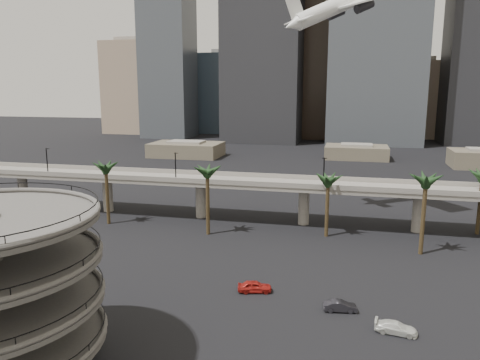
% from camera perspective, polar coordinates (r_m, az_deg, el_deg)
% --- Properties ---
extents(overpass, '(130.00, 9.30, 14.70)m').
position_cam_1_polar(overpass, '(97.00, 1.36, -0.79)').
color(overpass, gray).
rests_on(overpass, ground).
extents(palm_trees, '(76.40, 18.40, 14.00)m').
position_cam_1_polar(palm_trees, '(86.90, 7.77, 0.35)').
color(palm_trees, '#43331C').
rests_on(palm_trees, ground).
extents(low_buildings, '(135.00, 27.50, 6.80)m').
position_cam_1_polar(low_buildings, '(182.23, 9.26, 3.32)').
color(low_buildings, brown).
rests_on(low_buildings, ground).
extents(skyline, '(269.00, 86.00, 120.65)m').
position_cam_1_polar(skyline, '(255.45, 12.77, 14.70)').
color(skyline, gray).
rests_on(skyline, ground).
extents(airborne_jet, '(26.96, 26.04, 15.28)m').
position_cam_1_polar(airborne_jet, '(107.78, 13.04, 20.44)').
color(airborne_jet, white).
rests_on(airborne_jet, ground).
extents(car_a, '(4.96, 2.94, 1.58)m').
position_cam_1_polar(car_a, '(65.62, 1.81, -12.85)').
color(car_a, '#B41F19').
rests_on(car_a, ground).
extents(car_b, '(4.35, 2.11, 1.38)m').
position_cam_1_polar(car_b, '(61.83, 12.13, -14.80)').
color(car_b, black).
rests_on(car_b, ground).
extents(car_c, '(4.93, 2.50, 1.37)m').
position_cam_1_polar(car_c, '(58.57, 18.48, -16.71)').
color(car_c, silver).
rests_on(car_c, ground).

